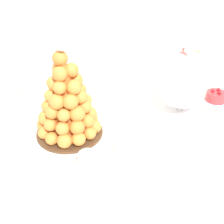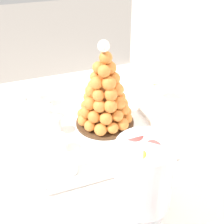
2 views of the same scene
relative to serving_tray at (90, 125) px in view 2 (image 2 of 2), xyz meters
The scene contains 10 objects.
buffet_table 0.25m from the serving_tray, ahead, with size 1.44×0.92×0.78m.
serving_tray is the anchor object (origin of this frame).
croquembouche 0.14m from the serving_tray, 79.10° to the left, with size 0.22×0.22×0.33m.
dessert_cup_left 0.26m from the serving_tray, 146.56° to the right, with size 0.06×0.06×0.06m.
dessert_cup_mid_left 0.19m from the serving_tray, 126.27° to the right, with size 0.06×0.06×0.05m.
dessert_cup_centre 0.14m from the serving_tray, 92.23° to the right, with size 0.05×0.05×0.06m.
dessert_cup_mid_right 0.18m from the serving_tray, 54.25° to the right, with size 0.06×0.06×0.06m.
dessert_cup_right 0.25m from the serving_tray, 31.42° to the right, with size 0.05×0.05×0.05m.
macaron_goblet 0.46m from the serving_tray, ahead, with size 0.14×0.14×0.25m.
wine_glass 0.36m from the serving_tray, 107.47° to the left, with size 0.07×0.07×0.15m.
Camera 2 is at (0.66, -0.27, 1.44)m, focal length 47.29 mm.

